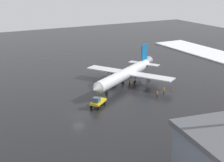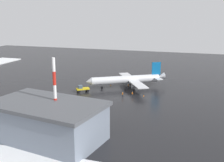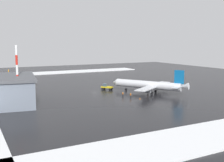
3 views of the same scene
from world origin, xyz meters
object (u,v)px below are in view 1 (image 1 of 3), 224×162
Objects in this scene: ground_crew_by_nose_gear at (164,90)px; pushback_tug at (98,102)px; ground_crew_beside_wing at (129,82)px; traffic_cone_near_nose at (102,87)px; traffic_cone_mid_line at (172,89)px; airplane_foreground_jet at (126,74)px; ground_crew_mid_apron at (157,94)px.

pushback_tug is at bearing 21.47° from ground_crew_by_nose_gear.
traffic_cone_near_nose is (-7.63, 1.47, -0.70)m from ground_crew_beside_wing.
traffic_cone_mid_line is at bearing 144.93° from pushback_tug.
pushback_tug is 17.85m from ground_crew_beside_wing.
airplane_foreground_jet is 5.66× the size of pushback_tug.
pushback_tug reaches higher than ground_crew_mid_apron.
traffic_cone_near_nose is at bearing -23.75° from ground_crew_by_nose_gear.
ground_crew_mid_apron is at bearing -157.03° from traffic_cone_mid_line.
traffic_cone_mid_line is at bearing -137.62° from ground_crew_beside_wing.
ground_crew_mid_apron is 1.00× the size of ground_crew_by_nose_gear.
traffic_cone_mid_line is at bearing 99.06° from airplane_foreground_jet.
airplane_foreground_jet is at bearing -45.95° from ground_crew_by_nose_gear.
airplane_foreground_jet reaches higher than pushback_tug.
airplane_foreground_jet is 12.37m from ground_crew_by_nose_gear.
traffic_cone_mid_line is at bearing -96.82° from ground_crew_mid_apron.
airplane_foreground_jet is at bearing 130.78° from traffic_cone_mid_line.
ground_crew_by_nose_gear is at bearing 141.19° from pushback_tug.
ground_crew_mid_apron is at bearing -173.97° from ground_crew_beside_wing.
pushback_tug is 9.01× the size of traffic_cone_near_nose.
ground_crew_mid_apron is 1.00× the size of ground_crew_beside_wing.
pushback_tug is 2.90× the size of ground_crew_by_nose_gear.
ground_crew_beside_wing is (0.62, -0.99, -2.11)m from airplane_foreground_jet.
ground_crew_beside_wing is at bearing -24.49° from ground_crew_mid_apron.
traffic_cone_near_nose is (-7.02, 0.48, -2.81)m from airplane_foreground_jet.
pushback_tug reaches higher than ground_crew_beside_wing.
airplane_foreground_jet is 51.01× the size of traffic_cone_mid_line.
ground_crew_beside_wing is at bearing -10.88° from traffic_cone_near_nose.
ground_crew_by_nose_gear is at bearing 81.21° from airplane_foreground_jet.
pushback_tug reaches higher than traffic_cone_near_nose.
airplane_foreground_jet is at bearing -3.93° from traffic_cone_near_nose.
ground_crew_by_nose_gear reaches higher than traffic_cone_near_nose.
pushback_tug is 13.73m from traffic_cone_near_nose.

